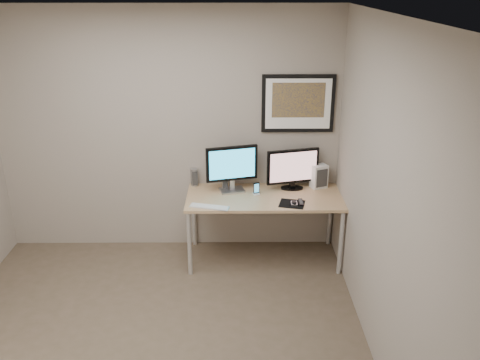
% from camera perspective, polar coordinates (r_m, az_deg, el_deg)
% --- Properties ---
extents(floor, '(3.60, 3.60, 0.00)m').
position_cam_1_polar(floor, '(4.51, -9.86, -17.41)').
color(floor, '#4D4130').
rests_on(floor, ground).
extents(room, '(3.60, 3.60, 3.60)m').
position_cam_1_polar(room, '(4.13, -10.39, 4.76)').
color(room, white).
rests_on(room, ground).
extents(desk, '(1.60, 0.70, 0.73)m').
position_cam_1_polar(desk, '(5.27, 2.73, -2.47)').
color(desk, olive).
rests_on(desk, floor).
extents(framed_art, '(0.75, 0.04, 0.60)m').
position_cam_1_polar(framed_art, '(5.30, 6.54, 8.53)').
color(framed_art, black).
rests_on(framed_art, room).
extents(monitor_large, '(0.53, 0.23, 0.49)m').
position_cam_1_polar(monitor_large, '(5.25, -0.93, 1.49)').
color(monitor_large, '#A5A5AA').
rests_on(monitor_large, desk).
extents(monitor_tv, '(0.55, 0.18, 0.44)m').
position_cam_1_polar(monitor_tv, '(5.35, 5.95, 1.33)').
color(monitor_tv, black).
rests_on(monitor_tv, desk).
extents(speaker_left, '(0.10, 0.10, 0.19)m').
position_cam_1_polar(speaker_left, '(5.48, -5.17, 0.30)').
color(speaker_left, '#A5A5AA').
rests_on(speaker_left, desk).
extents(speaker_right, '(0.07, 0.07, 0.16)m').
position_cam_1_polar(speaker_right, '(5.37, -1.70, -0.24)').
color(speaker_right, '#A5A5AA').
rests_on(speaker_right, desk).
extents(phone_dock, '(0.08, 0.08, 0.14)m').
position_cam_1_polar(phone_dock, '(5.24, 1.85, -0.97)').
color(phone_dock, black).
rests_on(phone_dock, desk).
extents(keyboard, '(0.40, 0.20, 0.01)m').
position_cam_1_polar(keyboard, '(4.99, -3.47, -3.01)').
color(keyboard, silver).
rests_on(keyboard, desk).
extents(mousepad, '(0.29, 0.27, 0.00)m').
position_cam_1_polar(mousepad, '(5.08, 5.85, -2.67)').
color(mousepad, black).
rests_on(mousepad, desk).
extents(mouse, '(0.06, 0.10, 0.03)m').
position_cam_1_polar(mouse, '(5.06, 6.10, -2.57)').
color(mouse, black).
rests_on(mouse, mousepad).
extents(remote, '(0.04, 0.16, 0.02)m').
position_cam_1_polar(remote, '(5.11, 6.85, -2.48)').
color(remote, black).
rests_on(remote, desk).
extents(fan_unit, '(0.20, 0.17, 0.25)m').
position_cam_1_polar(fan_unit, '(5.47, 8.85, 0.42)').
color(fan_unit, silver).
rests_on(fan_unit, desk).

